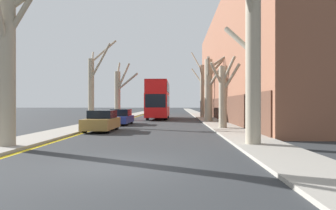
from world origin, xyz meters
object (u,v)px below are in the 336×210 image
object	(u,v)px
street_tree_left_1	(92,86)
street_tree_right_1	(223,95)
street_tree_right_2	(210,87)
parked_car_1	(121,117)
street_tree_left_0	(9,48)
street_tree_right_0	(253,55)
street_tree_right_3	(202,88)
parked_car_0	(102,121)
double_decker_bus	(158,98)
street_tree_left_2	(118,93)

from	to	relation	value
street_tree_left_1	street_tree_right_1	world-z (taller)	street_tree_left_1
street_tree_right_1	street_tree_right_2	bearing A→B (deg)	90.38
parked_car_1	street_tree_left_1	bearing A→B (deg)	-125.99
street_tree_left_0	street_tree_right_0	world-z (taller)	street_tree_left_0
street_tree_right_3	street_tree_right_2	bearing A→B (deg)	-90.02
street_tree_left_0	street_tree_right_2	xyz separation A→B (m)	(10.03, 17.99, -0.51)
parked_car_0	street_tree_left_0	bearing A→B (deg)	-102.46
street_tree_left_0	street_tree_left_1	size ratio (longest dim) A/B	1.18
street_tree_left_1	parked_car_1	size ratio (longest dim) A/B	1.64
street_tree_right_3	street_tree_right_0	bearing A→B (deg)	-90.08
street_tree_left_0	street_tree_left_1	world-z (taller)	street_tree_left_0
street_tree_right_3	parked_car_0	bearing A→B (deg)	-112.96
double_decker_bus	street_tree_left_1	bearing A→B (deg)	-109.63
street_tree_left_1	street_tree_right_3	bearing A→B (deg)	56.66
street_tree_right_2	double_decker_bus	xyz separation A→B (m)	(-5.56, 6.87, -1.01)
double_decker_bus	parked_car_1	bearing A→B (deg)	-104.88
street_tree_left_0	street_tree_right_3	distance (m)	29.26
parked_car_1	parked_car_0	bearing A→B (deg)	-90.00
street_tree_left_0	street_tree_left_1	xyz separation A→B (m)	(-0.07, 12.14, -0.82)
street_tree_left_2	double_decker_bus	xyz separation A→B (m)	(4.49, 2.29, -0.58)
street_tree_left_1	street_tree_right_0	size ratio (longest dim) A/B	0.91
parked_car_1	street_tree_right_2	bearing A→B (deg)	21.99
street_tree_right_3	parked_car_1	size ratio (longest dim) A/B	2.03
street_tree_left_0	street_tree_right_2	size ratio (longest dim) A/B	1.19
street_tree_right_0	street_tree_right_1	bearing A→B (deg)	89.43
street_tree_right_0	street_tree_right_3	bearing A→B (deg)	89.92
street_tree_right_0	street_tree_right_2	world-z (taller)	street_tree_right_0
street_tree_left_0	parked_car_0	xyz separation A→B (m)	(1.76, 7.97, -3.40)
street_tree_right_0	parked_car_1	xyz separation A→B (m)	(-8.24, 13.66, -3.23)
double_decker_bus	parked_car_1	world-z (taller)	double_decker_bus
street_tree_left_1	street_tree_left_2	xyz separation A→B (m)	(0.05, 10.43, -0.11)
street_tree_left_2	street_tree_right_1	distance (m)	16.39
double_decker_bus	parked_car_1	xyz separation A→B (m)	(-2.71, -10.21, -1.91)
street_tree_left_2	street_tree_right_1	world-z (taller)	street_tree_left_2
street_tree_left_2	street_tree_right_2	size ratio (longest dim) A/B	0.95
street_tree_right_3	street_tree_right_1	bearing A→B (deg)	-89.83
street_tree_right_1	parked_car_0	size ratio (longest dim) A/B	1.25
double_decker_bus	street_tree_right_1	bearing A→B (deg)	-69.72
street_tree_left_0	parked_car_1	distance (m)	15.15
street_tree_left_1	double_decker_bus	size ratio (longest dim) A/B	0.71
parked_car_0	street_tree_left_2	bearing A→B (deg)	96.94
street_tree_left_1	parked_car_0	distance (m)	5.23
street_tree_right_0	street_tree_left_1	bearing A→B (deg)	132.09
street_tree_left_1	street_tree_right_3	distance (m)	18.39
street_tree_left_0	street_tree_left_2	xyz separation A→B (m)	(-0.02, 22.57, -0.93)
street_tree_right_3	parked_car_1	distance (m)	15.62
street_tree_right_3	double_decker_bus	world-z (taller)	street_tree_right_3
street_tree_right_1	parked_car_0	world-z (taller)	street_tree_right_1
street_tree_left_2	street_tree_right_3	distance (m)	11.22
street_tree_right_1	street_tree_right_3	distance (m)	17.87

